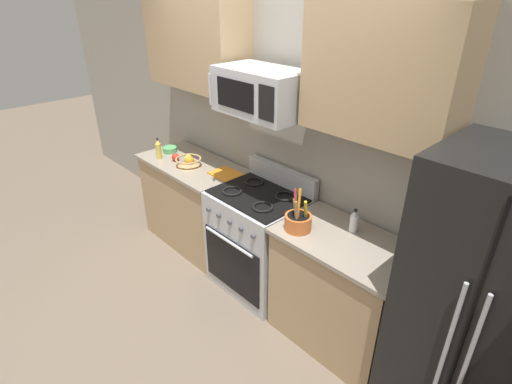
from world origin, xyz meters
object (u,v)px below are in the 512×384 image
at_px(fruit_basket, 189,161).
at_px(refrigerator, 486,315).
at_px(bottle_oil, 158,149).
at_px(range_oven, 258,240).
at_px(cutting_board, 226,174).
at_px(microwave, 262,92).
at_px(bottle_vinegar, 354,221).
at_px(apple_loose, 176,157).
at_px(prep_bowl, 170,149).
at_px(utensil_crock, 298,221).

bearing_deg(fruit_basket, refrigerator, 1.15).
relative_size(fruit_basket, bottle_oil, 1.16).
bearing_deg(range_oven, cutting_board, 172.27).
height_order(refrigerator, microwave, microwave).
bearing_deg(bottle_vinegar, refrigerator, -8.58).
bearing_deg(apple_loose, cutting_board, 14.41).
xyz_separation_m(refrigerator, prep_bowl, (-3.11, 0.02, 0.05)).
relative_size(refrigerator, microwave, 2.54).
relative_size(range_oven, bottle_oil, 5.11).
bearing_deg(bottle_oil, utensil_crock, 0.95).
bearing_deg(prep_bowl, microwave, 1.17).
height_order(bottle_vinegar, prep_bowl, bottle_vinegar).
xyz_separation_m(bottle_vinegar, prep_bowl, (-2.17, -0.13, -0.05)).
bearing_deg(apple_loose, range_oven, 4.45).
distance_m(microwave, cutting_board, 0.98).
height_order(microwave, cutting_board, microwave).
bearing_deg(cutting_board, fruit_basket, -160.55).
xyz_separation_m(range_oven, refrigerator, (1.78, -0.02, 0.42)).
relative_size(bottle_oil, prep_bowl, 1.44).
bearing_deg(bottle_oil, range_oven, 7.78).
distance_m(utensil_crock, apple_loose, 1.65).
relative_size(microwave, cutting_board, 2.47).
distance_m(utensil_crock, bottle_oil, 1.81).
xyz_separation_m(microwave, bottle_oil, (-1.26, -0.20, -0.76)).
bearing_deg(bottle_vinegar, apple_loose, -173.78).
relative_size(range_oven, bottle_vinegar, 6.19).
bearing_deg(apple_loose, microwave, 5.82).
relative_size(bottle_vinegar, prep_bowl, 1.19).
height_order(cutting_board, bottle_vinegar, bottle_vinegar).
bearing_deg(prep_bowl, refrigerator, -0.30).
distance_m(utensil_crock, prep_bowl, 1.89).
height_order(microwave, fruit_basket, microwave).
xyz_separation_m(utensil_crock, bottle_vinegar, (0.28, 0.27, 0.01)).
bearing_deg(bottle_oil, cutting_board, 17.54).
bearing_deg(prep_bowl, range_oven, 0.04).
height_order(range_oven, cutting_board, range_oven).
relative_size(fruit_basket, cutting_board, 0.87).
height_order(refrigerator, bottle_oil, refrigerator).
height_order(refrigerator, fruit_basket, refrigerator).
bearing_deg(range_oven, refrigerator, -0.55).
distance_m(fruit_basket, bottle_vinegar, 1.74).
bearing_deg(utensil_crock, fruit_basket, 177.19).
xyz_separation_m(refrigerator, bottle_oil, (-3.03, -0.15, 0.12)).
bearing_deg(utensil_crock, refrigerator, 5.78).
height_order(range_oven, apple_loose, range_oven).
height_order(fruit_basket, cutting_board, fruit_basket).
xyz_separation_m(refrigerator, microwave, (-1.78, 0.04, 0.87)).
height_order(utensil_crock, fruit_basket, utensil_crock).
bearing_deg(fruit_basket, cutting_board, 19.45).
bearing_deg(range_oven, prep_bowl, -179.96).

